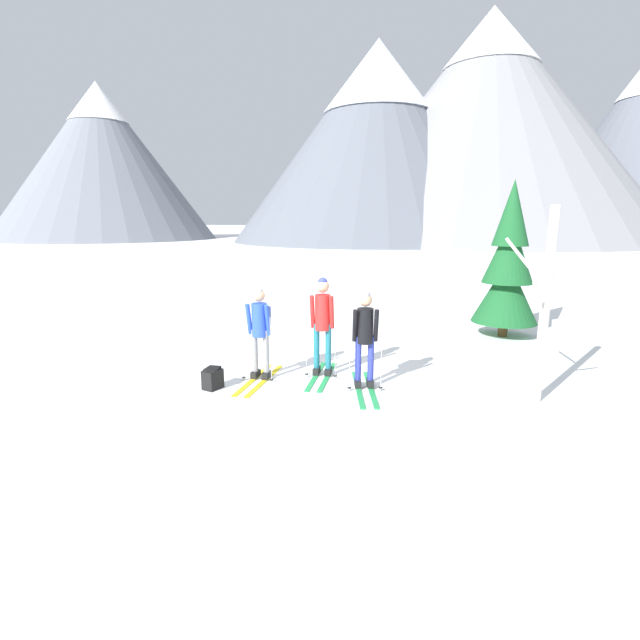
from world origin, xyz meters
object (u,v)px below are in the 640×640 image
skier_in_red (322,321)px  birch_tree_tall (545,305)px  skier_in_blue (260,328)px  backpack_on_snow_front (213,378)px  skier_in_black (365,335)px  pine_tree_near (508,267)px

skier_in_red → birch_tree_tall: birch_tree_tall is taller
skier_in_red → skier_in_blue: bearing=-157.9°
skier_in_blue → backpack_on_snow_front: (-0.64, -0.70, -0.77)m
skier_in_blue → skier_in_red: bearing=22.1°
skier_in_black → birch_tree_tall: 2.88m
skier_in_black → backpack_on_snow_front: (-2.56, -0.67, -0.77)m
skier_in_blue → skier_in_black: size_ratio=0.98×
skier_in_black → birch_tree_tall: size_ratio=0.58×
pine_tree_near → birch_tree_tall: 4.47m
skier_in_blue → skier_in_black: bearing=-0.9°
skier_in_red → skier_in_black: size_ratio=1.03×
skier_in_blue → backpack_on_snow_front: skier_in_blue is taller
pine_tree_near → birch_tree_tall: size_ratio=1.23×
skier_in_blue → skier_in_red: size_ratio=0.95×
skier_in_red → pine_tree_near: 5.53m
skier_in_blue → skier_in_black: (1.92, -0.03, -0.00)m
skier_in_blue → birch_tree_tall: size_ratio=0.57×
skier_in_black → skier_in_red: bearing=151.6°
skier_in_black → backpack_on_snow_front: skier_in_black is taller
skier_in_red → backpack_on_snow_front: bearing=-146.5°
pine_tree_near → backpack_on_snow_front: 7.66m
birch_tree_tall → backpack_on_snow_front: 5.59m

